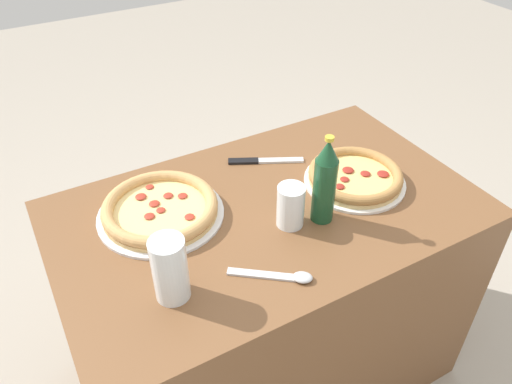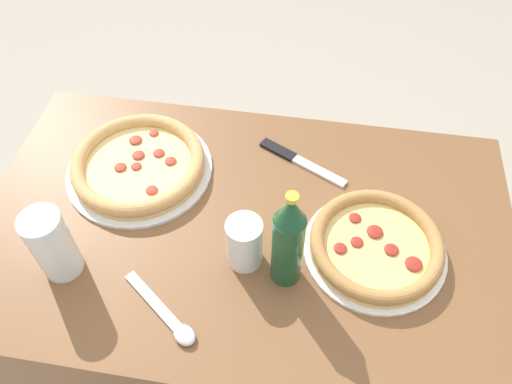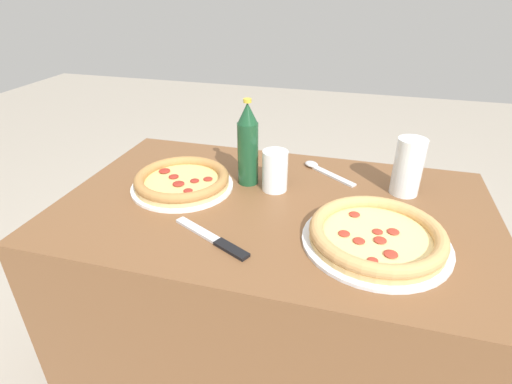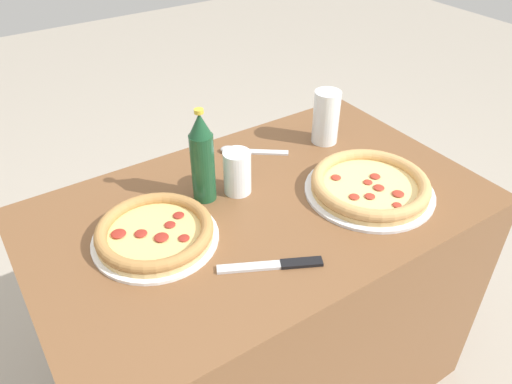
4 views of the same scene
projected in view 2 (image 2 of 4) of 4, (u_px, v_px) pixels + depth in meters
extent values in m
plane|color=#A89E8E|center=(248.00, 353.00, 1.60)|extent=(8.00, 8.00, 0.00)
cube|color=brown|center=(246.00, 302.00, 1.32)|extent=(1.12, 0.68, 0.72)
cylinder|color=silver|center=(140.00, 169.00, 1.13)|extent=(0.33, 0.33, 0.01)
cylinder|color=tan|center=(139.00, 167.00, 1.12)|extent=(0.29, 0.29, 0.01)
cylinder|color=#EACC7F|center=(139.00, 164.00, 1.12)|extent=(0.26, 0.26, 0.00)
torus|color=tan|center=(138.00, 162.00, 1.11)|extent=(0.30, 0.30, 0.03)
ellipsoid|color=#A83323|center=(135.00, 140.00, 1.16)|extent=(0.03, 0.03, 0.01)
ellipsoid|color=#A83323|center=(138.00, 155.00, 1.13)|extent=(0.03, 0.03, 0.01)
ellipsoid|color=#A83323|center=(136.00, 166.00, 1.11)|extent=(0.02, 0.02, 0.01)
ellipsoid|color=#A83323|center=(154.00, 133.00, 1.17)|extent=(0.02, 0.02, 0.00)
ellipsoid|color=#A83323|center=(152.00, 190.00, 1.06)|extent=(0.03, 0.03, 0.01)
ellipsoid|color=#A83323|center=(171.00, 161.00, 1.12)|extent=(0.03, 0.03, 0.01)
ellipsoid|color=#A83323|center=(159.00, 153.00, 1.13)|extent=(0.03, 0.03, 0.01)
ellipsoid|color=#A83323|center=(120.00, 167.00, 1.10)|extent=(0.03, 0.03, 0.01)
cylinder|color=white|center=(374.00, 250.00, 1.00)|extent=(0.28, 0.28, 0.01)
cylinder|color=#DBB775|center=(375.00, 247.00, 0.99)|extent=(0.26, 0.26, 0.01)
cylinder|color=#E5C170|center=(376.00, 245.00, 0.98)|extent=(0.23, 0.23, 0.00)
torus|color=#AD7A42|center=(377.00, 243.00, 0.98)|extent=(0.26, 0.26, 0.03)
ellipsoid|color=maroon|center=(391.00, 250.00, 0.97)|extent=(0.03, 0.03, 0.01)
ellipsoid|color=maroon|center=(357.00, 242.00, 0.98)|extent=(0.03, 0.03, 0.01)
ellipsoid|color=maroon|center=(375.00, 232.00, 1.00)|extent=(0.03, 0.03, 0.01)
ellipsoid|color=maroon|center=(414.00, 264.00, 0.95)|extent=(0.03, 0.03, 0.01)
ellipsoid|color=maroon|center=(340.00, 248.00, 0.97)|extent=(0.03, 0.03, 0.01)
ellipsoid|color=maroon|center=(355.00, 218.00, 1.02)|extent=(0.03, 0.03, 0.01)
cylinder|color=white|center=(244.00, 243.00, 0.94)|extent=(0.07, 0.07, 0.11)
cylinder|color=#F4A323|center=(245.00, 246.00, 0.95)|extent=(0.06, 0.06, 0.08)
cylinder|color=white|center=(52.00, 245.00, 0.92)|extent=(0.08, 0.08, 0.16)
cylinder|color=orange|center=(56.00, 252.00, 0.93)|extent=(0.06, 0.06, 0.10)
cylinder|color=#194728|center=(287.00, 249.00, 0.90)|extent=(0.06, 0.06, 0.18)
cone|color=#194728|center=(291.00, 210.00, 0.81)|extent=(0.06, 0.06, 0.06)
cylinder|color=gold|center=(292.00, 198.00, 0.78)|extent=(0.02, 0.02, 0.01)
cube|color=black|center=(278.00, 150.00, 1.17)|extent=(0.09, 0.06, 0.01)
cube|color=silver|center=(319.00, 171.00, 1.13)|extent=(0.13, 0.08, 0.01)
cube|color=silver|center=(154.00, 301.00, 0.93)|extent=(0.14, 0.11, 0.01)
ellipsoid|color=silver|center=(184.00, 335.00, 0.88)|extent=(0.06, 0.05, 0.02)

